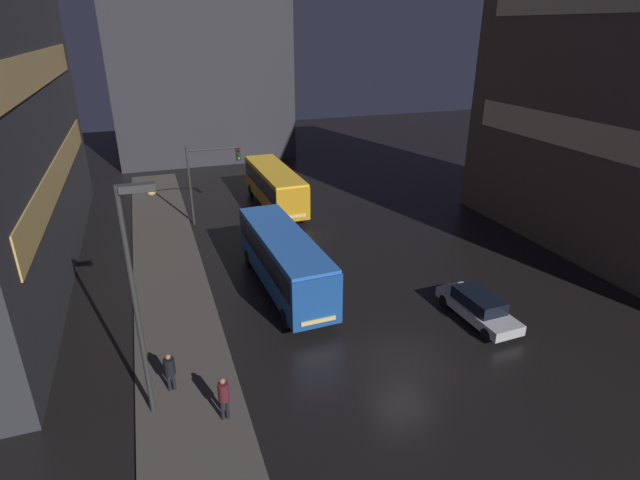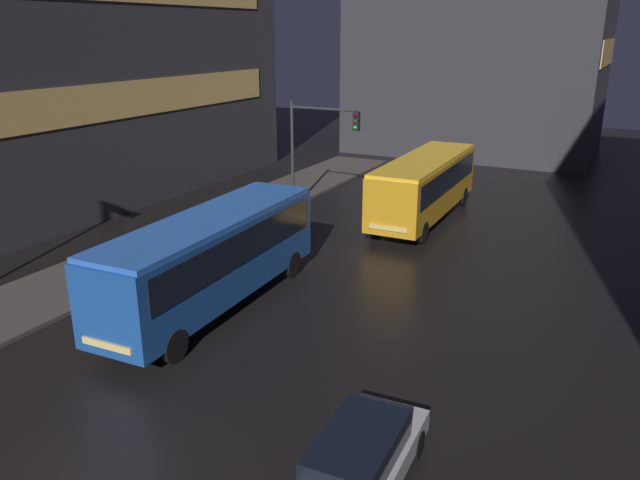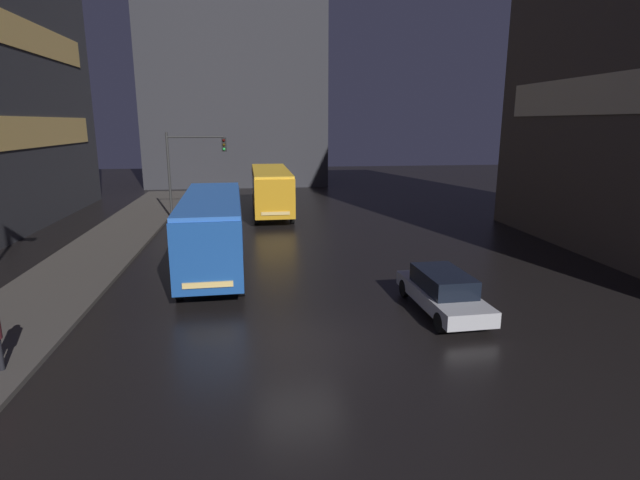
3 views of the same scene
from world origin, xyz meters
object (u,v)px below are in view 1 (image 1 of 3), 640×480
at_px(street_lamp_sidewalk, 138,274).
at_px(pedestrian_near, 170,369).
at_px(bus_far, 275,184).
at_px(car_taxi, 478,306).
at_px(traffic_light_main, 208,170).
at_px(bus_near, 284,256).
at_px(pedestrian_mid, 224,395).

bearing_deg(street_lamp_sidewalk, pedestrian_near, 60.60).
xyz_separation_m(bus_far, pedestrian_near, (-9.49, -20.15, -0.78)).
bearing_deg(car_taxi, traffic_light_main, -62.23).
bearing_deg(bus_near, pedestrian_mid, 59.74).
height_order(pedestrian_near, street_lamp_sidewalk, street_lamp_sidewalk).
relative_size(bus_near, street_lamp_sidewalk, 1.16).
bearing_deg(traffic_light_main, pedestrian_mid, -96.93).
xyz_separation_m(bus_near, bus_far, (2.98, 13.44, -0.06)).
xyz_separation_m(bus_far, street_lamp_sidewalk, (-10.05, -21.13, 3.91)).
bearing_deg(pedestrian_near, bus_far, -93.12).
distance_m(car_taxi, traffic_light_main, 20.96).
relative_size(bus_far, pedestrian_near, 5.99).
xyz_separation_m(pedestrian_mid, street_lamp_sidewalk, (-2.29, 1.29, 4.63)).
bearing_deg(street_lamp_sidewalk, bus_near, 47.44).
xyz_separation_m(bus_far, pedestrian_mid, (-7.76, -22.43, -0.72)).
distance_m(pedestrian_mid, street_lamp_sidewalk, 5.32).
height_order(car_taxi, pedestrian_mid, pedestrian_mid).
height_order(bus_far, car_taxi, bus_far).
bearing_deg(bus_far, pedestrian_near, 63.77).
bearing_deg(bus_far, traffic_light_main, 16.68).
relative_size(car_taxi, pedestrian_near, 2.85).
xyz_separation_m(pedestrian_near, street_lamp_sidewalk, (-0.55, -0.98, 4.69)).
xyz_separation_m(bus_far, car_taxi, (5.19, -19.57, -1.22)).
bearing_deg(pedestrian_near, traffic_light_main, -80.86).
height_order(bus_far, traffic_light_main, traffic_light_main).
distance_m(car_taxi, pedestrian_mid, 13.27).
bearing_deg(traffic_light_main, bus_near, -79.15).
distance_m(bus_near, car_taxi, 10.29).
height_order(pedestrian_near, pedestrian_mid, pedestrian_mid).
height_order(pedestrian_mid, traffic_light_main, traffic_light_main).
xyz_separation_m(pedestrian_near, traffic_light_main, (4.25, 18.48, 2.78)).
height_order(bus_near, bus_far, bus_near).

